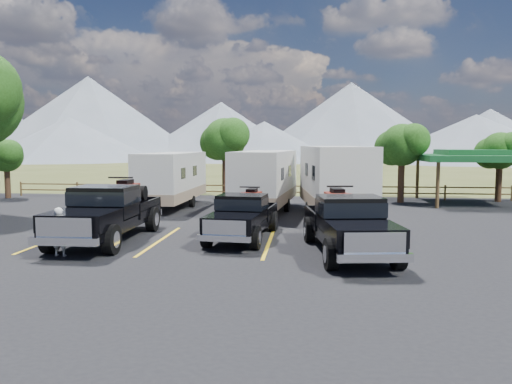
# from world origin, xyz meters

# --- Properties ---
(ground) EXTENTS (320.00, 320.00, 0.00)m
(ground) POSITION_xyz_m (0.00, 0.00, 0.00)
(ground) COLOR #414B20
(ground) RESTS_ON ground
(asphalt_lot) EXTENTS (44.00, 34.00, 0.04)m
(asphalt_lot) POSITION_xyz_m (0.00, 3.00, 0.02)
(asphalt_lot) COLOR black
(asphalt_lot) RESTS_ON ground
(stall_lines) EXTENTS (12.12, 5.50, 0.01)m
(stall_lines) POSITION_xyz_m (0.00, 4.00, 0.04)
(stall_lines) COLOR yellow
(stall_lines) RESTS_ON asphalt_lot
(tree_ne_a) EXTENTS (3.11, 2.92, 4.76)m
(tree_ne_a) POSITION_xyz_m (8.97, 17.01, 3.48)
(tree_ne_a) COLOR black
(tree_ne_a) RESTS_ON ground
(tree_ne_b) EXTENTS (2.77, 2.59, 4.27)m
(tree_ne_b) POSITION_xyz_m (14.98, 18.01, 3.13)
(tree_ne_b) COLOR black
(tree_ne_b) RESTS_ON ground
(tree_north) EXTENTS (3.46, 3.24, 5.25)m
(tree_north) POSITION_xyz_m (-2.03, 19.02, 3.83)
(tree_north) COLOR black
(tree_north) RESTS_ON ground
(tree_nw_small) EXTENTS (2.59, 2.43, 3.85)m
(tree_nw_small) POSITION_xyz_m (-16.02, 17.01, 2.78)
(tree_nw_small) COLOR black
(tree_nw_small) RESTS_ON ground
(rail_fence) EXTENTS (36.12, 0.12, 1.00)m
(rail_fence) POSITION_xyz_m (2.00, 18.50, 0.61)
(rail_fence) COLOR brown
(rail_fence) RESTS_ON ground
(pavilion) EXTENTS (6.20, 6.20, 3.22)m
(pavilion) POSITION_xyz_m (13.00, 17.00, 2.79)
(pavilion) COLOR brown
(pavilion) RESTS_ON ground
(mountain_range) EXTENTS (209.00, 71.00, 20.00)m
(mountain_range) POSITION_xyz_m (-7.63, 105.98, 7.87)
(mountain_range) COLOR slate
(mountain_range) RESTS_ON ground
(rig_left) EXTENTS (2.38, 6.74, 2.25)m
(rig_left) POSITION_xyz_m (-3.90, 3.90, 1.12)
(rig_left) COLOR black
(rig_left) RESTS_ON asphalt_lot
(rig_center) EXTENTS (2.40, 5.72, 1.86)m
(rig_center) POSITION_xyz_m (0.99, 4.79, 0.93)
(rig_center) COLOR black
(rig_center) RESTS_ON asphalt_lot
(rig_right) EXTENTS (2.90, 6.50, 2.10)m
(rig_right) POSITION_xyz_m (4.65, 2.57, 1.05)
(rig_right) COLOR black
(rig_right) RESTS_ON asphalt_lot
(trailer_left) EXTENTS (2.42, 8.72, 3.03)m
(trailer_left) POSITION_xyz_m (-4.05, 13.27, 1.63)
(trailer_left) COLOR silver
(trailer_left) RESTS_ON asphalt_lot
(trailer_center) EXTENTS (3.08, 9.12, 3.15)m
(trailer_center) POSITION_xyz_m (1.22, 12.08, 1.69)
(trailer_center) COLOR silver
(trailer_center) RESTS_ON asphalt_lot
(trailer_right) EXTENTS (3.37, 9.85, 3.40)m
(trailer_right) POSITION_xyz_m (4.67, 10.43, 1.82)
(trailer_right) COLOR silver
(trailer_right) RESTS_ON asphalt_lot
(person_a) EXTENTS (0.60, 0.42, 1.55)m
(person_a) POSITION_xyz_m (-4.42, 1.25, 0.82)
(person_a) COLOR silver
(person_a) RESTS_ON asphalt_lot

